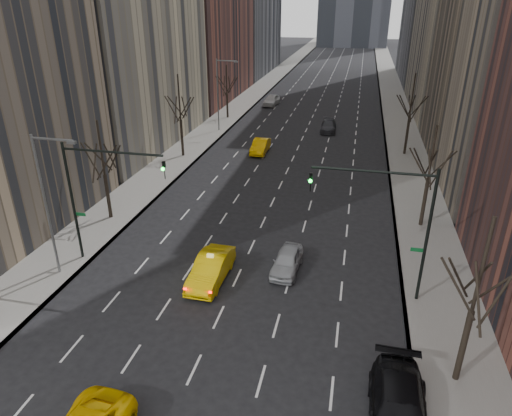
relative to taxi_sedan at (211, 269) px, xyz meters
The scene contains 18 objects.
sidewalk_left 59.59m from the taxi_sedan, 100.40° to the left, with size 4.50×320.00×0.15m, color slate.
sidewalk_right 60.21m from the taxi_sedan, 76.80° to the left, with size 4.50×320.00×0.15m, color slate.
tree_lw_b 12.74m from the taxi_sedan, 147.82° to the left, with size 3.36×3.50×7.82m.
tree_lw_c 25.14m from the taxi_sedan, 114.92° to the left, with size 3.36×3.50×8.74m.
tree_lw_d 42.04m from the taxi_sedan, 104.50° to the left, with size 3.36×3.50×7.36m.
tree_rw_a 14.85m from the taxi_sedan, 21.77° to the right, with size 3.36×3.50×8.28m.
tree_rw_b 17.41m from the taxi_sedan, 38.17° to the left, with size 3.36×3.50×7.82m.
tree_rw_c 31.80m from the taxi_sedan, 64.75° to the left, with size 3.36×3.50×8.74m.
traffic_mast_left 8.94m from the taxi_sedan, behind, with size 6.69×0.39×8.00m.
traffic_mast_right 11.60m from the taxi_sedan, ahead, with size 6.69×0.39×8.00m.
streetlight_near 10.59m from the taxi_sedan, behind, with size 2.83×0.22×9.00m.
streetlight_far 35.21m from the taxi_sedan, 105.53° to the left, with size 2.83×0.22×9.00m.
taxi_sedan is the anchor object (origin of this frame).
silver_sedan_ahead 4.92m from the taxi_sedan, 26.28° to the left, with size 1.64×4.08×1.39m, color #9EA1A6.
parked_suv_black 13.72m from the taxi_sedan, 38.77° to the right, with size 2.40×5.91×1.71m, color black.
far_taxi 25.96m from the taxi_sedan, 95.38° to the left, with size 1.61×4.61×1.52m, color #FFB605.
far_suv_grey 36.99m from the taxi_sedan, 83.20° to the left, with size 1.96×4.81×1.40m, color #2E2E33.
far_car_white 50.93m from the taxi_sedan, 96.69° to the left, with size 1.99×4.96×1.69m, color silver.
Camera 1 is at (6.48, -11.39, 16.10)m, focal length 32.00 mm.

